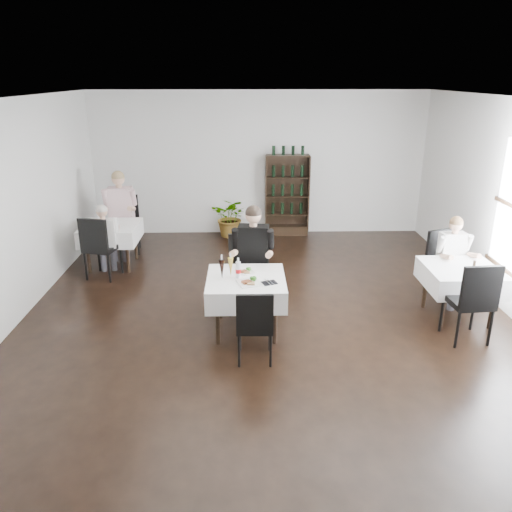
# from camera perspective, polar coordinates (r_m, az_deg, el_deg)

# --- Properties ---
(room_shell) EXTENTS (9.00, 9.00, 9.00)m
(room_shell) POSITION_cam_1_polar(r_m,az_deg,el_deg) (6.33, 1.52, 3.65)
(room_shell) COLOR black
(room_shell) RESTS_ON ground
(wine_shelf) EXTENTS (0.90, 0.28, 1.75)m
(wine_shelf) POSITION_cam_1_polar(r_m,az_deg,el_deg) (10.70, 3.58, 6.84)
(wine_shelf) COLOR black
(wine_shelf) RESTS_ON ground
(main_table) EXTENTS (1.03, 1.03, 0.77)m
(main_table) POSITION_cam_1_polar(r_m,az_deg,el_deg) (6.62, -1.15, -3.68)
(main_table) COLOR black
(main_table) RESTS_ON ground
(left_table) EXTENTS (0.98, 0.98, 0.77)m
(left_table) POSITION_cam_1_polar(r_m,az_deg,el_deg) (9.28, -16.23, 2.54)
(left_table) COLOR black
(left_table) RESTS_ON ground
(right_table) EXTENTS (0.98, 0.98, 0.77)m
(right_table) POSITION_cam_1_polar(r_m,az_deg,el_deg) (7.53, 22.33, -2.27)
(right_table) COLOR black
(right_table) RESTS_ON ground
(potted_tree) EXTENTS (0.94, 0.88, 0.86)m
(potted_tree) POSITION_cam_1_polar(r_m,az_deg,el_deg) (10.66, -2.86, 4.47)
(potted_tree) COLOR #22521C
(potted_tree) RESTS_ON ground
(main_chair_far) EXTENTS (0.52, 0.52, 1.11)m
(main_chair_far) POSITION_cam_1_polar(r_m,az_deg,el_deg) (7.27, -1.20, -1.37)
(main_chair_far) COLOR black
(main_chair_far) RESTS_ON ground
(main_chair_near) EXTENTS (0.44, 0.44, 0.94)m
(main_chair_near) POSITION_cam_1_polar(r_m,az_deg,el_deg) (5.93, -0.14, -7.56)
(main_chair_near) COLOR black
(main_chair_near) RESTS_ON ground
(left_chair_far) EXTENTS (0.56, 0.57, 1.09)m
(left_chair_far) POSITION_cam_1_polar(r_m,az_deg,el_deg) (10.03, -14.64, 3.99)
(left_chair_far) COLOR black
(left_chair_far) RESTS_ON ground
(left_chair_near) EXTENTS (0.61, 0.61, 1.09)m
(left_chair_near) POSITION_cam_1_polar(r_m,az_deg,el_deg) (8.73, -17.54, 1.33)
(left_chair_near) COLOR black
(left_chair_near) RESTS_ON ground
(right_chair_far) EXTENTS (0.62, 0.62, 1.03)m
(right_chair_far) POSITION_cam_1_polar(r_m,az_deg,el_deg) (8.27, 20.63, -0.32)
(right_chair_far) COLOR black
(right_chair_far) RESTS_ON ground
(right_chair_near) EXTENTS (0.55, 0.55, 1.11)m
(right_chair_near) POSITION_cam_1_polar(r_m,az_deg,el_deg) (6.89, 23.57, -4.36)
(right_chair_near) COLOR black
(right_chair_near) RESTS_ON ground
(diner_main) EXTENTS (0.62, 0.64, 1.57)m
(diner_main) POSITION_cam_1_polar(r_m,az_deg,el_deg) (7.11, -0.36, 0.53)
(diner_main) COLOR #3C3B42
(diner_main) RESTS_ON ground
(diner_left_far) EXTENTS (0.61, 0.61, 1.63)m
(diner_left_far) POSITION_cam_1_polar(r_m,az_deg,el_deg) (9.68, -15.30, 5.33)
(diner_left_far) COLOR #3C3B42
(diner_left_far) RESTS_ON ground
(diner_left_near) EXTENTS (0.52, 0.55, 1.28)m
(diner_left_near) POSITION_cam_1_polar(r_m,az_deg,el_deg) (8.78, -16.92, 2.33)
(diner_left_near) COLOR #3C3B42
(diner_left_near) RESTS_ON ground
(diner_right_far) EXTENTS (0.53, 0.54, 1.34)m
(diner_right_far) POSITION_cam_1_polar(r_m,az_deg,el_deg) (7.95, 21.71, 0.20)
(diner_right_far) COLOR #3C3B42
(diner_right_far) RESTS_ON ground
(plate_far) EXTENTS (0.28, 0.28, 0.07)m
(plate_far) POSITION_cam_1_polar(r_m,az_deg,el_deg) (6.72, -1.17, -1.79)
(plate_far) COLOR white
(plate_far) RESTS_ON main_table
(plate_near) EXTENTS (0.34, 0.34, 0.09)m
(plate_near) POSITION_cam_1_polar(r_m,az_deg,el_deg) (6.38, -0.74, -3.01)
(plate_near) COLOR white
(plate_near) RESTS_ON main_table
(pilsner_dark) EXTENTS (0.08, 0.08, 0.33)m
(pilsner_dark) POSITION_cam_1_polar(r_m,az_deg,el_deg) (6.50, -3.92, -1.47)
(pilsner_dark) COLOR black
(pilsner_dark) RESTS_ON main_table
(pilsner_lager) EXTENTS (0.08, 0.08, 0.32)m
(pilsner_lager) POSITION_cam_1_polar(r_m,az_deg,el_deg) (6.58, -2.91, -1.23)
(pilsner_lager) COLOR gold
(pilsner_lager) RESTS_ON main_table
(coke_bottle) EXTENTS (0.07, 0.07, 0.28)m
(coke_bottle) POSITION_cam_1_polar(r_m,az_deg,el_deg) (6.53, -2.04, -1.58)
(coke_bottle) COLOR silver
(coke_bottle) RESTS_ON main_table
(napkin_cutlery) EXTENTS (0.22, 0.20, 0.02)m
(napkin_cutlery) POSITION_cam_1_polar(r_m,az_deg,el_deg) (6.40, 1.53, -3.06)
(napkin_cutlery) COLOR black
(napkin_cutlery) RESTS_ON main_table
(pepper_mill) EXTENTS (0.04, 0.04, 0.10)m
(pepper_mill) POSITION_cam_1_polar(r_m,az_deg,el_deg) (7.53, 23.68, -0.86)
(pepper_mill) COLOR black
(pepper_mill) RESTS_ON right_table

